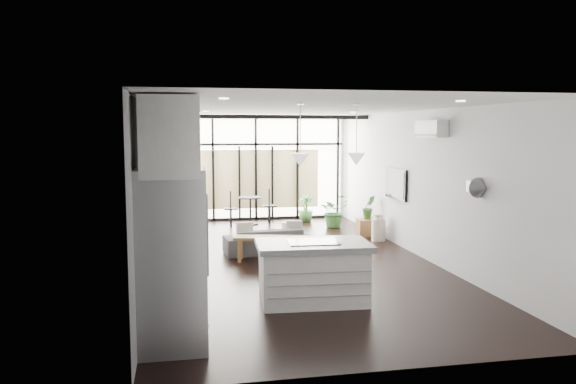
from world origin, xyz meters
name	(u,v)px	position (x,y,z in m)	size (l,w,h in m)	color
floor	(291,260)	(0.00, 0.00, 0.00)	(5.00, 10.00, 0.00)	black
ceiling	(291,110)	(0.00, 0.00, 2.80)	(5.00, 10.00, 0.00)	silver
wall_left	(153,188)	(-2.50, 0.00, 1.40)	(0.02, 10.00, 2.80)	silver
wall_right	(417,183)	(2.50, 0.00, 1.40)	(0.02, 10.00, 2.80)	silver
wall_back	(255,168)	(0.00, 5.00, 1.40)	(5.00, 0.02, 2.80)	silver
wall_front	(390,234)	(0.00, -5.00, 1.40)	(5.00, 0.02, 2.80)	silver
glazing	(256,168)	(0.00, 4.88, 1.40)	(5.00, 0.20, 2.80)	black
skylight	(260,117)	(0.00, 4.00, 2.77)	(4.70, 1.90, 0.06)	silver
neighbour_building	(256,179)	(0.00, 4.95, 1.10)	(3.50, 0.02, 1.60)	beige
island	(313,272)	(-0.21, -2.64, 0.43)	(1.58, 0.94, 0.86)	white
cooktop	(313,242)	(-0.21, -2.64, 0.87)	(0.70, 0.47, 0.01)	black
fridge	(170,257)	(-2.15, -3.85, 1.00)	(0.78, 0.97, 2.01)	#A2A3A8
appliance_column	(172,237)	(-2.14, -3.15, 1.10)	(0.57, 0.60, 2.20)	white
upper_cabinets	(170,136)	(-2.12, -3.50, 2.35)	(0.62, 1.75, 0.86)	white
pendant_left	(300,160)	(-0.40, -2.65, 2.02)	(0.26, 0.26, 0.18)	silver
pendant_right	(356,159)	(0.40, -2.65, 2.02)	(0.26, 0.26, 0.18)	silver
sofa	(268,236)	(-0.34, 0.68, 0.33)	(1.70, 0.50, 0.67)	#474749
console_bench	(273,249)	(-0.35, -0.05, 0.23)	(1.44, 0.36, 0.46)	brown
pouf	(292,230)	(0.43, 2.07, 0.19)	(0.47, 0.47, 0.37)	beige
crate	(368,227)	(2.25, 2.08, 0.19)	(0.50, 0.50, 0.38)	brown
plant_tall	(334,214)	(1.76, 3.31, 0.32)	(0.74, 0.83, 0.64)	#346B30
plant_med	(306,214)	(1.24, 4.25, 0.20)	(0.40, 0.72, 0.40)	#346B30
plant_crate	(369,214)	(2.25, 2.08, 0.50)	(0.31, 0.56, 0.25)	#346B30
milk_can	(378,227)	(2.25, 1.43, 0.30)	(0.31, 0.31, 0.60)	beige
bistro_set	(250,212)	(-0.25, 4.11, 0.33)	(1.39, 0.55, 0.67)	black
tv	(396,184)	(2.46, 1.00, 1.30)	(0.05, 1.10, 0.65)	black
ac_unit	(431,129)	(2.38, -0.80, 2.45)	(0.22, 0.90, 0.30)	silver
framed_art	(153,182)	(-2.47, -0.50, 1.55)	(0.04, 0.70, 0.90)	black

